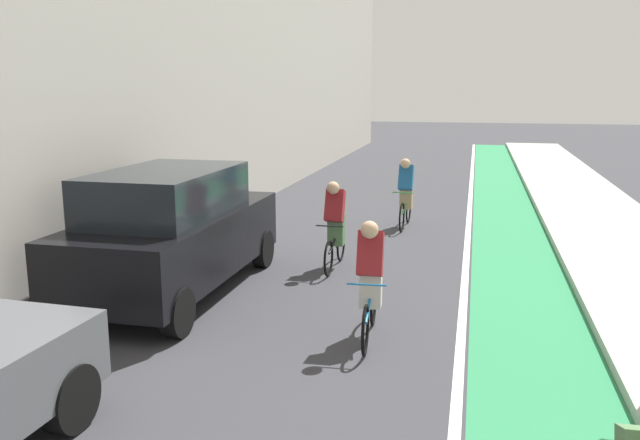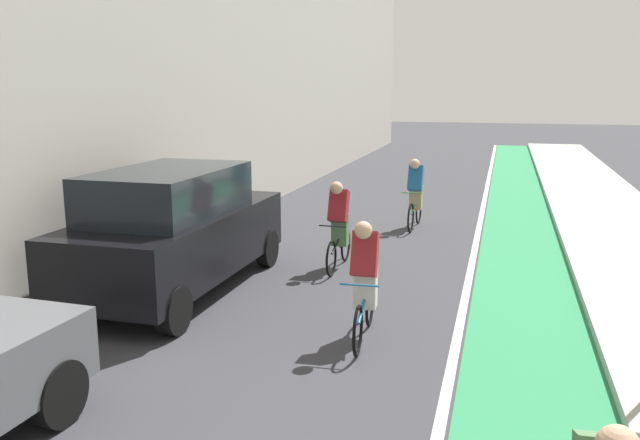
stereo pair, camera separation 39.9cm
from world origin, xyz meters
name	(u,v)px [view 2 (the right image)]	position (x,y,z in m)	size (l,w,h in m)	color
ground_plane	(396,225)	(0.00, 16.29, 0.00)	(89.28, 89.28, 0.00)	#38383D
bike_lane_paint	(518,215)	(2.79, 18.29, 0.00)	(1.60, 40.58, 0.00)	#2D8451
lane_divider_stripe	(482,213)	(1.89, 18.29, 0.00)	(0.12, 40.58, 0.00)	white
sidewalk_right	(610,217)	(4.93, 18.29, 0.07)	(2.69, 40.58, 0.14)	#A8A59E
parked_suv_black	(175,229)	(-2.54, 10.25, 1.02)	(1.93, 4.59, 1.98)	black
cyclist_mid	(365,279)	(0.73, 9.08, 0.81)	(0.48, 1.68, 1.60)	black
cyclist_trailing	(339,224)	(-0.40, 12.26, 0.81)	(0.48, 1.68, 1.59)	black
cyclist_far	(416,191)	(0.46, 16.05, 0.85)	(0.48, 1.71, 1.61)	black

